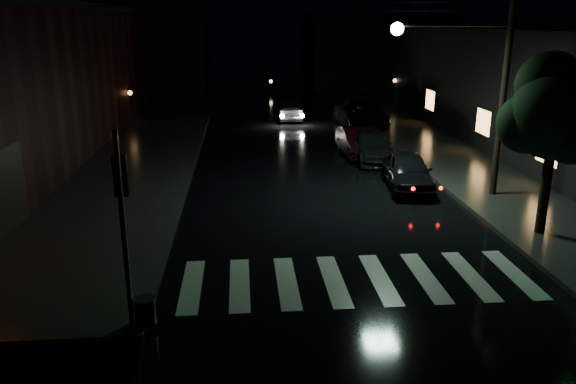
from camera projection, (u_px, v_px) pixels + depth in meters
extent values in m
plane|color=black|center=(240.00, 293.00, 13.68)|extent=(120.00, 120.00, 0.00)
cube|color=#282826|center=(133.00, 159.00, 26.59)|extent=(6.00, 44.00, 0.15)
cube|color=#282826|center=(441.00, 153.00, 27.80)|extent=(4.00, 44.00, 0.15)
cube|color=black|center=(542.00, 84.00, 31.33)|extent=(10.00, 40.00, 6.00)
cube|color=black|center=(134.00, 46.00, 54.57)|extent=(14.00, 10.00, 8.00)
cube|color=black|center=(376.00, 50.00, 56.66)|extent=(14.00, 10.00, 7.00)
cube|color=beige|center=(357.00, 280.00, 14.39)|extent=(9.00, 3.00, 0.01)
cylinder|color=slate|center=(124.00, 232.00, 11.40)|extent=(0.12, 0.12, 4.20)
cylinder|color=black|center=(145.00, 312.00, 11.96)|extent=(0.44, 0.44, 0.55)
cylinder|color=slate|center=(144.00, 299.00, 11.87)|extent=(0.48, 0.48, 0.04)
cube|color=black|center=(121.00, 175.00, 11.24)|extent=(0.28, 0.16, 0.85)
sphere|color=#0CFF33|center=(123.00, 186.00, 11.40)|extent=(0.20, 0.20, 0.20)
cylinder|color=black|center=(546.00, 185.00, 16.80)|extent=(0.30, 0.30, 3.00)
sphere|color=black|center=(556.00, 115.00, 16.18)|extent=(2.60, 2.60, 2.60)
sphere|color=black|center=(571.00, 127.00, 16.64)|extent=(1.80, 1.80, 1.80)
sphere|color=black|center=(528.00, 124.00, 16.60)|extent=(1.80, 1.80, 1.80)
sphere|color=black|center=(571.00, 136.00, 15.77)|extent=(1.60, 1.60, 1.60)
sphere|color=black|center=(550.00, 85.00, 16.42)|extent=(2.00, 2.00, 2.00)
cylinder|color=black|center=(504.00, 86.00, 19.90)|extent=(0.24, 0.24, 8.00)
cylinder|color=slate|center=(455.00, 26.00, 19.14)|extent=(4.00, 0.08, 0.08)
sphere|color=#BFFFD8|center=(397.00, 29.00, 19.01)|extent=(0.44, 0.44, 0.44)
imported|color=black|center=(408.00, 171.00, 22.02)|extent=(2.13, 4.32, 1.42)
imported|color=black|center=(357.00, 142.00, 27.43)|extent=(1.54, 4.15, 1.36)
imported|color=black|center=(371.00, 146.00, 26.59)|extent=(1.95, 4.59, 1.32)
imported|color=black|center=(361.00, 115.00, 34.78)|extent=(2.86, 5.73, 1.56)
imported|color=black|center=(288.00, 110.00, 37.37)|extent=(1.59, 4.23, 1.38)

